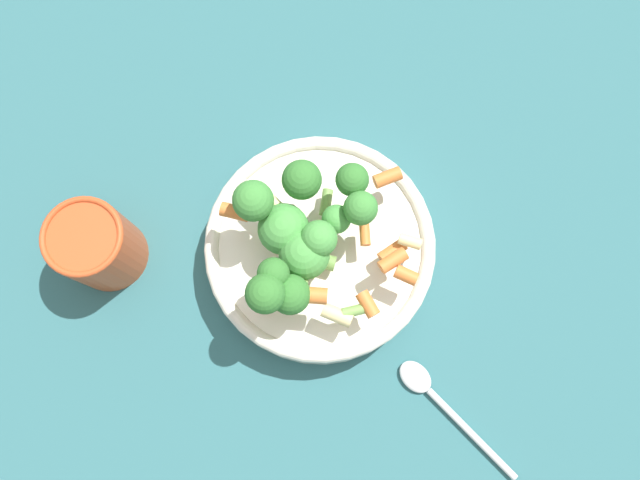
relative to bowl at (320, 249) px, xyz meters
The scene contains 5 objects.
ground_plane 0.03m from the bowl, ahead, with size 3.00×3.00×0.00m, color #2D6066.
bowl is the anchor object (origin of this frame).
pasta_salad 0.07m from the bowl, 152.04° to the right, with size 0.19×0.16×0.09m.
cup 0.22m from the bowl, behind, with size 0.08×0.08×0.09m.
spoon 0.19m from the bowl, 43.08° to the right, with size 0.13×0.10×0.01m.
Camera 1 is at (0.02, -0.13, 0.64)m, focal length 35.00 mm.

